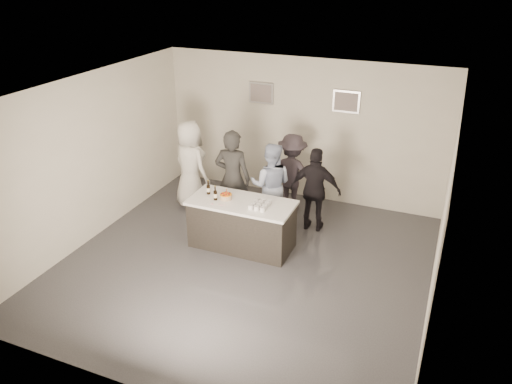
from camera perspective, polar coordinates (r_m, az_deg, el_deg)
floor at (r=8.64m, az=-1.28°, el=-8.23°), size 6.00×6.00×0.00m
ceiling at (r=7.42m, az=-1.50°, el=11.47°), size 6.00×6.00×0.00m
wall_back at (r=10.54m, az=5.23°, el=7.10°), size 6.00×0.04×3.00m
wall_front at (r=5.67m, az=-13.89°, el=-10.82°), size 6.00×0.04×3.00m
wall_left at (r=9.44m, az=-18.33°, el=3.69°), size 0.04×6.00×3.00m
wall_right at (r=7.35m, az=20.59°, el=-2.88°), size 0.04×6.00×3.00m
picture_left at (r=10.61m, az=0.61°, el=11.25°), size 0.54×0.04×0.44m
picture_right at (r=10.10m, az=10.28°, el=10.13°), size 0.54×0.04×0.44m
bar_counter at (r=8.92m, az=-1.63°, el=-3.69°), size 1.86×0.86×0.90m
cake at (r=8.81m, az=-3.45°, el=-0.57°), size 0.21×0.21×0.08m
beer_bottle_a at (r=8.98m, az=-5.48°, el=0.54°), size 0.07×0.07×0.26m
beer_bottle_b at (r=8.74m, az=-4.68°, el=-0.13°), size 0.07×0.07×0.26m
tumbler_cluster at (r=8.53m, az=0.46°, el=-1.42°), size 0.30×0.40×0.08m
candles at (r=8.63m, az=-4.27°, el=-1.42°), size 0.24×0.08×0.01m
person_main_black at (r=9.47m, az=-2.68°, el=1.54°), size 0.74×0.52×1.93m
person_main_blue at (r=9.50m, az=1.71°, el=0.81°), size 0.93×0.79×1.67m
person_guest_left at (r=10.28m, az=-7.50°, el=3.09°), size 1.07×0.90×1.85m
person_guest_right at (r=9.39m, az=6.80°, el=0.23°), size 0.98×0.45×1.64m
person_guest_back at (r=10.09m, az=4.11°, el=2.16°), size 1.06×0.61×1.64m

